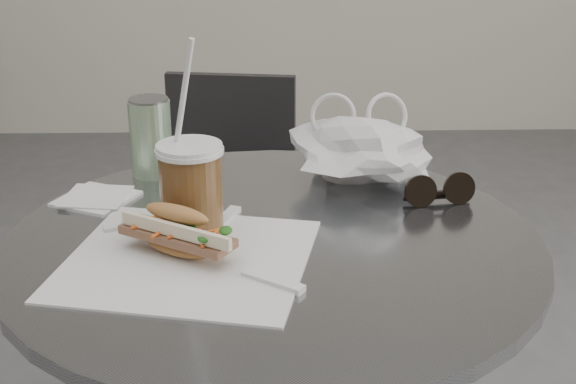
{
  "coord_description": "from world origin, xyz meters",
  "views": [
    {
      "loc": [
        -0.0,
        -0.82,
        1.23
      ],
      "look_at": [
        0.02,
        0.25,
        0.79
      ],
      "focal_mm": 50.0,
      "sensor_mm": 36.0,
      "label": 1
    }
  ],
  "objects_px": {
    "iced_coffee": "(191,186)",
    "sunglasses": "(439,192)",
    "banh_mi": "(177,232)",
    "drink_can": "(151,137)",
    "chair_far": "(223,258)"
  },
  "relations": [
    {
      "from": "drink_can",
      "to": "iced_coffee",
      "type": "bearing_deg",
      "value": -69.14
    },
    {
      "from": "banh_mi",
      "to": "drink_can",
      "type": "height_order",
      "value": "drink_can"
    },
    {
      "from": "chair_far",
      "to": "iced_coffee",
      "type": "distance_m",
      "value": 0.84
    },
    {
      "from": "chair_far",
      "to": "banh_mi",
      "type": "xyz_separation_m",
      "value": [
        -0.01,
        -0.78,
        0.43
      ]
    },
    {
      "from": "iced_coffee",
      "to": "chair_far",
      "type": "bearing_deg",
      "value": 90.34
    },
    {
      "from": "sunglasses",
      "to": "chair_far",
      "type": "bearing_deg",
      "value": 111.54
    },
    {
      "from": "banh_mi",
      "to": "drink_can",
      "type": "relative_size",
      "value": 1.58
    },
    {
      "from": "banh_mi",
      "to": "drink_can",
      "type": "distance_m",
      "value": 0.32
    },
    {
      "from": "iced_coffee",
      "to": "sunglasses",
      "type": "relative_size",
      "value": 2.44
    },
    {
      "from": "chair_far",
      "to": "drink_can",
      "type": "height_order",
      "value": "drink_can"
    },
    {
      "from": "iced_coffee",
      "to": "sunglasses",
      "type": "bearing_deg",
      "value": 13.3
    },
    {
      "from": "chair_far",
      "to": "iced_coffee",
      "type": "xyz_separation_m",
      "value": [
        0.0,
        -0.7,
        0.47
      ]
    },
    {
      "from": "banh_mi",
      "to": "drink_can",
      "type": "bearing_deg",
      "value": 135.17
    },
    {
      "from": "chair_far",
      "to": "iced_coffee",
      "type": "relative_size",
      "value": 2.72
    },
    {
      "from": "sunglasses",
      "to": "iced_coffee",
      "type": "bearing_deg",
      "value": -176.83
    }
  ]
}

